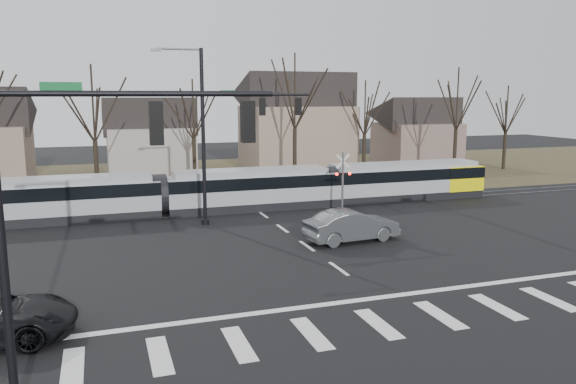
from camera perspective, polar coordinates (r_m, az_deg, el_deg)
name	(u,v)px	position (r m, az deg, el deg)	size (l,w,h in m)	color
ground	(358,283)	(23.39, 7.17, -9.14)	(140.00, 140.00, 0.00)	black
grass_verge	(210,177)	(53.32, -7.95, 1.55)	(140.00, 28.00, 0.01)	#38331E
crosswalk	(410,319)	(20.11, 12.25, -12.51)	(27.00, 2.60, 0.01)	silver
stop_line	(379,298)	(21.88, 9.25, -10.53)	(28.00, 0.35, 0.01)	silver
lane_dashes	(255,209)	(37.94, -3.39, -1.71)	(0.18, 30.00, 0.01)	silver
rail_pair	(256,209)	(37.74, -3.31, -1.73)	(90.00, 1.52, 0.06)	#59595E
tram	(249,188)	(37.57, -4.02, 0.45)	(35.79, 2.66, 2.71)	gray
sedan	(352,226)	(29.59, 6.50, -3.41)	(5.22, 2.31, 1.67)	#3F4345
signal_pole_near_left	(71,176)	(14.01, -21.15, 1.50)	(9.28, 0.44, 10.20)	black
signal_pole_far	(230,128)	(33.25, -5.91, 6.53)	(9.28, 0.44, 10.20)	black
rail_crossing_signal	(343,185)	(36.29, 5.57, 0.75)	(1.08, 0.36, 4.00)	#59595B
tree_row	(246,126)	(47.42, -4.32, 6.67)	(59.20, 7.20, 10.00)	black
house_b	(150,133)	(56.19, -13.86, 5.85)	(8.64, 7.56, 7.65)	gray
house_c	(296,119)	(56.15, 0.86, 7.42)	(10.80, 8.64, 10.10)	#7F6B5C
house_d	(417,128)	(64.53, 12.98, 6.35)	(8.64, 7.56, 7.65)	#6B564E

